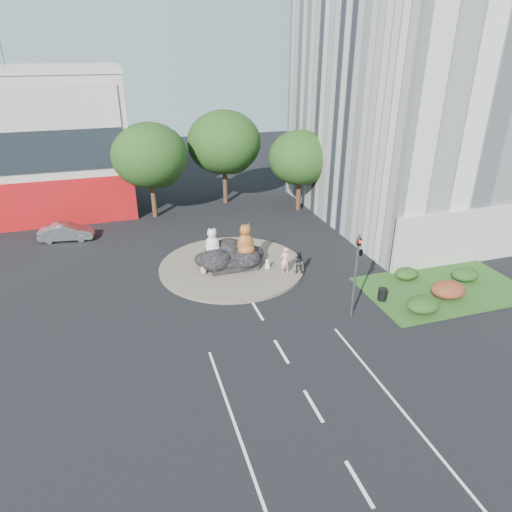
{
  "coord_description": "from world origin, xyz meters",
  "views": [
    {
      "loc": [
        -6.82,
        -17.63,
        14.18
      ],
      "look_at": [
        0.9,
        7.22,
        2.0
      ],
      "focal_mm": 32.0,
      "sensor_mm": 36.0,
      "label": 1
    }
  ],
  "objects_px": {
    "pedestrian_dark": "(298,262)",
    "litter_bin": "(382,294)",
    "cat_tabby": "(245,239)",
    "pedestrian_pink": "(285,260)",
    "cat_white": "(212,240)",
    "parked_car": "(66,232)",
    "kitten_calico": "(203,268)",
    "kitten_white": "(267,264)"
  },
  "relations": [
    {
      "from": "pedestrian_dark",
      "to": "cat_tabby",
      "type": "bearing_deg",
      "value": -7.87
    },
    {
      "from": "kitten_white",
      "to": "litter_bin",
      "type": "relative_size",
      "value": 0.98
    },
    {
      "from": "kitten_white",
      "to": "cat_white",
      "type": "bearing_deg",
      "value": 101.43
    },
    {
      "from": "cat_white",
      "to": "kitten_calico",
      "type": "relative_size",
      "value": 2.3
    },
    {
      "from": "pedestrian_pink",
      "to": "cat_tabby",
      "type": "bearing_deg",
      "value": -36.67
    },
    {
      "from": "pedestrian_dark",
      "to": "litter_bin",
      "type": "distance_m",
      "value": 5.95
    },
    {
      "from": "cat_white",
      "to": "kitten_white",
      "type": "relative_size",
      "value": 2.5
    },
    {
      "from": "pedestrian_pink",
      "to": "pedestrian_dark",
      "type": "relative_size",
      "value": 1.17
    },
    {
      "from": "cat_tabby",
      "to": "parked_car",
      "type": "relative_size",
      "value": 0.54
    },
    {
      "from": "kitten_calico",
      "to": "parked_car",
      "type": "xyz_separation_m",
      "value": [
        -9.11,
        9.29,
        0.07
      ]
    },
    {
      "from": "pedestrian_dark",
      "to": "pedestrian_pink",
      "type": "bearing_deg",
      "value": 12.77
    },
    {
      "from": "cat_white",
      "to": "litter_bin",
      "type": "height_order",
      "value": "cat_white"
    },
    {
      "from": "parked_car",
      "to": "litter_bin",
      "type": "relative_size",
      "value": 5.44
    },
    {
      "from": "cat_white",
      "to": "kitten_calico",
      "type": "xyz_separation_m",
      "value": [
        -0.89,
        -1.11,
        -1.42
      ]
    },
    {
      "from": "cat_white",
      "to": "parked_car",
      "type": "xyz_separation_m",
      "value": [
        -10.0,
        8.18,
        -1.35
      ]
    },
    {
      "from": "pedestrian_pink",
      "to": "parked_car",
      "type": "height_order",
      "value": "pedestrian_pink"
    },
    {
      "from": "parked_car",
      "to": "kitten_calico",
      "type": "bearing_deg",
      "value": -128.04
    },
    {
      "from": "cat_white",
      "to": "pedestrian_pink",
      "type": "height_order",
      "value": "cat_white"
    },
    {
      "from": "pedestrian_dark",
      "to": "kitten_calico",
      "type": "bearing_deg",
      "value": 9.94
    },
    {
      "from": "pedestrian_dark",
      "to": "cat_white",
      "type": "bearing_deg",
      "value": -2.89
    },
    {
      "from": "cat_white",
      "to": "parked_car",
      "type": "distance_m",
      "value": 12.99
    },
    {
      "from": "cat_white",
      "to": "cat_tabby",
      "type": "relative_size",
      "value": 0.83
    },
    {
      "from": "pedestrian_pink",
      "to": "pedestrian_dark",
      "type": "xyz_separation_m",
      "value": [
        0.86,
        -0.2,
        -0.13
      ]
    },
    {
      "from": "litter_bin",
      "to": "parked_car",
      "type": "bearing_deg",
      "value": 139.89
    },
    {
      "from": "parked_car",
      "to": "cat_white",
      "type": "bearing_deg",
      "value": -121.76
    },
    {
      "from": "litter_bin",
      "to": "kitten_calico",
      "type": "bearing_deg",
      "value": 146.0
    },
    {
      "from": "kitten_calico",
      "to": "pedestrian_pink",
      "type": "xyz_separation_m",
      "value": [
        5.21,
        -1.53,
        0.52
      ]
    },
    {
      "from": "kitten_white",
      "to": "parked_car",
      "type": "distance_m",
      "value": 16.67
    },
    {
      "from": "kitten_calico",
      "to": "pedestrian_pink",
      "type": "distance_m",
      "value": 5.46
    },
    {
      "from": "cat_white",
      "to": "kitten_calico",
      "type": "distance_m",
      "value": 2.01
    },
    {
      "from": "pedestrian_pink",
      "to": "litter_bin",
      "type": "bearing_deg",
      "value": 134.88
    },
    {
      "from": "cat_white",
      "to": "litter_bin",
      "type": "xyz_separation_m",
      "value": [
        8.72,
        -7.59,
        -1.53
      ]
    },
    {
      "from": "cat_white",
      "to": "parked_car",
      "type": "relative_size",
      "value": 0.45
    },
    {
      "from": "cat_tabby",
      "to": "kitten_white",
      "type": "distance_m",
      "value": 2.28
    },
    {
      "from": "cat_tabby",
      "to": "litter_bin",
      "type": "relative_size",
      "value": 2.95
    },
    {
      "from": "pedestrian_dark",
      "to": "litter_bin",
      "type": "relative_size",
      "value": 2.08
    },
    {
      "from": "kitten_calico",
      "to": "litter_bin",
      "type": "height_order",
      "value": "kitten_calico"
    },
    {
      "from": "cat_white",
      "to": "kitten_calico",
      "type": "height_order",
      "value": "cat_white"
    },
    {
      "from": "pedestrian_pink",
      "to": "litter_bin",
      "type": "distance_m",
      "value": 6.65
    },
    {
      "from": "litter_bin",
      "to": "pedestrian_dark",
      "type": "bearing_deg",
      "value": 126.69
    },
    {
      "from": "cat_tabby",
      "to": "pedestrian_pink",
      "type": "distance_m",
      "value": 3.07
    },
    {
      "from": "pedestrian_dark",
      "to": "litter_bin",
      "type": "bearing_deg",
      "value": 152.54
    }
  ]
}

